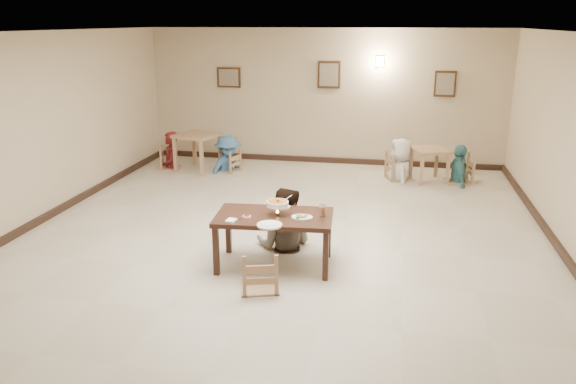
% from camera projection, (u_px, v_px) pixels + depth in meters
% --- Properties ---
extents(floor, '(10.00, 10.00, 0.00)m').
position_uv_depth(floor, '(280.00, 242.00, 8.32)').
color(floor, beige).
rests_on(floor, ground).
extents(ceiling, '(10.00, 10.00, 0.00)m').
position_uv_depth(ceiling, '(279.00, 32.00, 7.44)').
color(ceiling, silver).
rests_on(ceiling, wall_back).
extents(wall_back, '(10.00, 0.00, 10.00)m').
position_uv_depth(wall_back, '(324.00, 97.00, 12.58)').
color(wall_back, tan).
rests_on(wall_back, floor).
extents(wall_front, '(10.00, 0.00, 10.00)m').
position_uv_depth(wall_front, '(102.00, 324.00, 3.19)').
color(wall_front, tan).
rests_on(wall_front, floor).
extents(wall_left, '(0.00, 10.00, 10.00)m').
position_uv_depth(wall_left, '(24.00, 133.00, 8.60)').
color(wall_left, tan).
rests_on(wall_left, floor).
extents(baseboard_back, '(8.00, 0.06, 0.12)m').
position_uv_depth(baseboard_back, '(323.00, 160.00, 12.97)').
color(baseboard_back, black).
rests_on(baseboard_back, floor).
extents(baseboard_left, '(0.06, 10.00, 0.12)m').
position_uv_depth(baseboard_left, '(38.00, 221.00, 9.02)').
color(baseboard_left, black).
rests_on(baseboard_left, floor).
extents(baseboard_right, '(0.06, 10.00, 0.12)m').
position_uv_depth(baseboard_right, '(567.00, 259.00, 7.60)').
color(baseboard_right, black).
rests_on(baseboard_right, floor).
extents(picture_a, '(0.55, 0.04, 0.45)m').
position_uv_depth(picture_a, '(229.00, 77.00, 12.81)').
color(picture_a, '#341F11').
rests_on(picture_a, wall_back).
extents(picture_b, '(0.50, 0.04, 0.60)m').
position_uv_depth(picture_b, '(329.00, 75.00, 12.37)').
color(picture_b, '#341F11').
rests_on(picture_b, wall_back).
extents(picture_c, '(0.45, 0.04, 0.55)m').
position_uv_depth(picture_c, '(445.00, 84.00, 11.97)').
color(picture_c, '#341F11').
rests_on(picture_c, wall_back).
extents(wall_sconce, '(0.16, 0.05, 0.22)m').
position_uv_depth(wall_sconce, '(380.00, 61.00, 12.09)').
color(wall_sconce, '#FFD88C').
rests_on(wall_sconce, wall_back).
extents(main_table, '(1.58, 0.97, 0.71)m').
position_uv_depth(main_table, '(274.00, 221.00, 7.35)').
color(main_table, '#341B12').
rests_on(main_table, floor).
extents(chair_far, '(0.45, 0.45, 0.95)m').
position_uv_depth(chair_far, '(283.00, 214.00, 8.10)').
color(chair_far, tan).
rests_on(chair_far, floor).
extents(chair_near, '(0.46, 0.46, 0.98)m').
position_uv_depth(chair_near, '(259.00, 252.00, 6.74)').
color(chair_near, tan).
rests_on(chair_near, floor).
extents(main_diner, '(0.88, 0.69, 1.77)m').
position_uv_depth(main_diner, '(284.00, 188.00, 7.93)').
color(main_diner, gray).
rests_on(main_diner, floor).
extents(curry_warmer, '(0.32, 0.29, 0.26)m').
position_uv_depth(curry_warmer, '(277.00, 204.00, 7.30)').
color(curry_warmer, silver).
rests_on(curry_warmer, main_table).
extents(rice_plate_far, '(0.27, 0.27, 0.06)m').
position_uv_depth(rice_plate_far, '(280.00, 206.00, 7.63)').
color(rice_plate_far, white).
rests_on(rice_plate_far, main_table).
extents(rice_plate_near, '(0.32, 0.32, 0.07)m').
position_uv_depth(rice_plate_near, '(270.00, 225.00, 6.94)').
color(rice_plate_near, white).
rests_on(rice_plate_near, main_table).
extents(fried_plate, '(0.28, 0.28, 0.06)m').
position_uv_depth(fried_plate, '(302.00, 217.00, 7.20)').
color(fried_plate, white).
rests_on(fried_plate, main_table).
extents(chili_dish, '(0.11, 0.11, 0.02)m').
position_uv_depth(chili_dish, '(247.00, 216.00, 7.25)').
color(chili_dish, white).
rests_on(chili_dish, main_table).
extents(napkin_cutlery, '(0.16, 0.23, 0.03)m').
position_uv_depth(napkin_cutlery, '(231.00, 221.00, 7.09)').
color(napkin_cutlery, white).
rests_on(napkin_cutlery, main_table).
extents(drink_glass, '(0.08, 0.08, 0.16)m').
position_uv_depth(drink_glass, '(322.00, 211.00, 7.27)').
color(drink_glass, white).
rests_on(drink_glass, main_table).
extents(bg_table_left, '(1.01, 1.01, 0.81)m').
position_uv_depth(bg_table_left, '(197.00, 140.00, 12.10)').
color(bg_table_left, '#A67B5A').
rests_on(bg_table_left, floor).
extents(bg_table_right, '(0.87, 0.87, 0.67)m').
position_uv_depth(bg_table_right, '(430.00, 155.00, 11.34)').
color(bg_table_right, '#A67B5A').
rests_on(bg_table_right, floor).
extents(bg_chair_ll, '(0.42, 0.42, 0.90)m').
position_uv_depth(bg_chair_ll, '(170.00, 148.00, 12.35)').
color(bg_chair_ll, tan).
rests_on(bg_chair_ll, floor).
extents(bg_chair_lr, '(0.42, 0.42, 0.89)m').
position_uv_depth(bg_chair_lr, '(228.00, 151.00, 12.10)').
color(bg_chair_lr, tan).
rests_on(bg_chair_lr, floor).
extents(bg_chair_rl, '(0.50, 0.50, 1.06)m').
position_uv_depth(bg_chair_rl, '(401.00, 154.00, 11.48)').
color(bg_chair_rl, tan).
rests_on(bg_chair_rl, floor).
extents(bg_chair_rr, '(0.51, 0.51, 1.08)m').
position_uv_depth(bg_chair_rr, '(460.00, 157.00, 11.23)').
color(bg_chair_rr, tan).
rests_on(bg_chair_rr, floor).
extents(bg_diner_a, '(0.60, 0.71, 1.64)m').
position_uv_depth(bg_diner_a, '(169.00, 132.00, 12.24)').
color(bg_diner_a, maroon).
rests_on(bg_diner_a, floor).
extents(bg_diner_b, '(1.04, 1.18, 1.58)m').
position_uv_depth(bg_diner_b, '(227.00, 135.00, 12.00)').
color(bg_diner_b, teal).
rests_on(bg_diner_b, floor).
extents(bg_diner_c, '(0.72, 0.94, 1.70)m').
position_uv_depth(bg_diner_c, '(401.00, 139.00, 11.39)').
color(bg_diner_c, silver).
rests_on(bg_diner_c, floor).
extents(bg_diner_d, '(0.49, 0.95, 1.56)m').
position_uv_depth(bg_diner_d, '(461.00, 145.00, 11.16)').
color(bg_diner_d, teal).
rests_on(bg_diner_d, floor).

